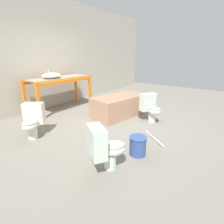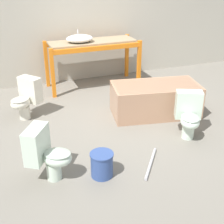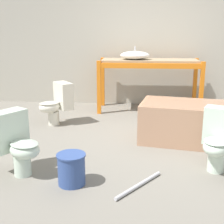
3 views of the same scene
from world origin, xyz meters
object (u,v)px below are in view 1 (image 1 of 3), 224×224
at_px(bathtub_main, 119,104).
at_px(toilet_extra, 105,147).
at_px(toilet_near, 150,107).
at_px(bucket_white, 138,145).
at_px(toilet_far, 33,120).
at_px(sink_basin, 51,76).

xyz_separation_m(bathtub_main, toilet_extra, (-2.07, -1.13, 0.05)).
distance_m(toilet_near, bucket_white, 1.63).
distance_m(bathtub_main, toilet_near, 0.85).
height_order(toilet_near, toilet_far, same).
bearing_deg(toilet_far, toilet_extra, -37.06).
height_order(sink_basin, toilet_extra, sink_basin).
height_order(sink_basin, toilet_near, sink_basin).
xyz_separation_m(sink_basin, bathtub_main, (0.84, -1.66, -0.73)).
bearing_deg(toilet_far, bucket_white, -19.71).
distance_m(toilet_near, toilet_far, 2.66).
xyz_separation_m(toilet_near, toilet_far, (-2.18, 1.52, 0.00)).
bearing_deg(toilet_near, bathtub_main, 121.94).
distance_m(toilet_far, toilet_extra, 1.81).
bearing_deg(toilet_far, bathtub_main, 34.65).
xyz_separation_m(sink_basin, toilet_near, (0.95, -2.50, -0.68)).
bearing_deg(toilet_extra, toilet_far, 33.08).
relative_size(bathtub_main, toilet_far, 2.32).
xyz_separation_m(bathtub_main, toilet_near, (0.11, -0.85, 0.05)).
relative_size(toilet_far, toilet_extra, 1.00).
relative_size(sink_basin, toilet_far, 0.79).
relative_size(bathtub_main, toilet_near, 2.32).
height_order(bathtub_main, toilet_near, toilet_near).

